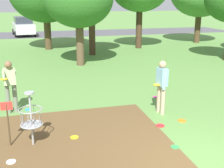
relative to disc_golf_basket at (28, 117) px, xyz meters
name	(u,v)px	position (x,y,z in m)	size (l,w,h in m)	color
ground_plane	(206,167)	(3.70, -2.02, -0.75)	(160.00, 160.00, 0.00)	#5B8942
dirt_tee_pad	(82,140)	(1.29, -0.06, -0.75)	(4.47, 4.32, 0.01)	brown
disc_golf_basket	(28,117)	(0.00, 0.00, 0.00)	(0.98, 0.58, 1.39)	#9E9EA3
player_foreground_watching	(10,83)	(-0.57, 2.37, 0.23)	(0.42, 1.14, 1.71)	slate
player_throwing	(162,84)	(4.02, 1.14, 0.21)	(0.43, 0.49, 1.71)	tan
frisbee_near_basket	(155,97)	(4.49, 2.65, -0.74)	(0.20, 0.20, 0.02)	#E53D99
frisbee_by_tee	(160,126)	(3.61, 0.22, -0.74)	(0.25, 0.25, 0.02)	red
frisbee_mid_grass	(74,137)	(1.11, 0.10, -0.74)	(0.22, 0.22, 0.02)	gold
frisbee_far_left	(182,121)	(4.39, 0.38, -0.74)	(0.25, 0.25, 0.02)	orange
frisbee_far_right	(11,162)	(-0.43, -0.74, -0.74)	(0.22, 0.22, 0.02)	white
frisbee_scattered_a	(28,110)	(-0.09, 2.51, -0.74)	(0.20, 0.20, 0.02)	#1E93DB
frisbee_scattered_b	(175,147)	(3.45, -1.05, -0.74)	(0.20, 0.20, 0.02)	green
parking_lot_strip	(68,34)	(3.70, 24.28, -0.75)	(36.00, 6.00, 0.01)	#4C4C51
parked_car_leftmost	(23,26)	(-0.73, 23.70, 0.17)	(2.39, 4.40, 1.84)	silver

